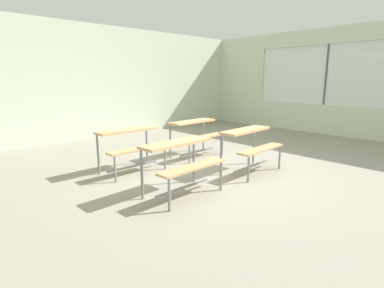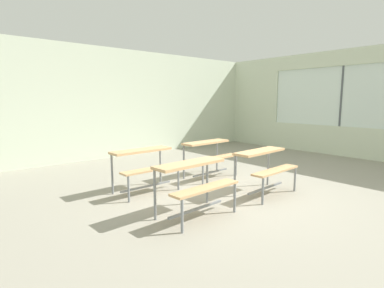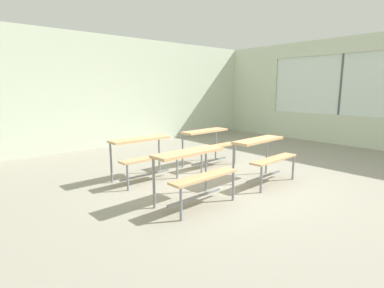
% 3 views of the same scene
% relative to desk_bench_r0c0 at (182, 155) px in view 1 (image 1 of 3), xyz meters
% --- Properties ---
extents(ground, '(10.00, 9.00, 0.05)m').
position_rel_desk_bench_r0c0_xyz_m(ground, '(1.18, 0.28, -0.59)').
color(ground, gray).
extents(wall_back, '(10.00, 0.12, 3.00)m').
position_rel_desk_bench_r0c0_xyz_m(wall_back, '(1.18, 4.78, 0.94)').
color(wall_back, beige).
rests_on(wall_back, ground).
extents(wall_right, '(0.12, 9.00, 3.00)m').
position_rel_desk_bench_r0c0_xyz_m(wall_right, '(6.18, 0.14, 0.88)').
color(wall_right, beige).
rests_on(wall_right, ground).
extents(desk_bench_r0c0, '(1.13, 0.64, 0.74)m').
position_rel_desk_bench_r0c0_xyz_m(desk_bench_r0c0, '(0.00, 0.00, 0.00)').
color(desk_bench_r0c0, tan).
rests_on(desk_bench_r0c0, ground).
extents(desk_bench_r0c1, '(1.13, 0.65, 0.74)m').
position_rel_desk_bench_r0c0_xyz_m(desk_bench_r0c1, '(1.57, -0.02, 0.00)').
color(desk_bench_r0c1, tan).
rests_on(desk_bench_r0c1, ground).
extents(desk_bench_r1c0, '(1.11, 0.61, 0.74)m').
position_rel_desk_bench_r0c0_xyz_m(desk_bench_r1c0, '(0.05, 1.39, 0.00)').
color(desk_bench_r1c0, tan).
rests_on(desk_bench_r1c0, ground).
extents(desk_bench_r1c1, '(1.12, 0.64, 0.74)m').
position_rel_desk_bench_r0c0_xyz_m(desk_bench_r1c1, '(1.62, 1.41, 0.00)').
color(desk_bench_r1c1, tan).
rests_on(desk_bench_r1c1, ground).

